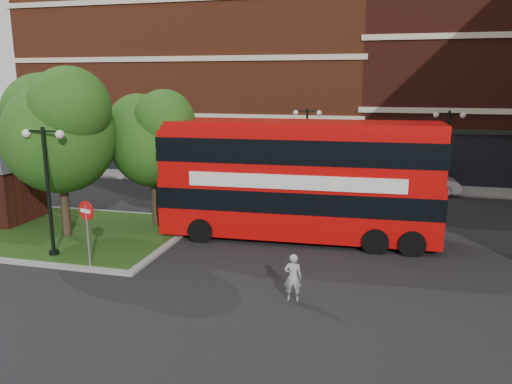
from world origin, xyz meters
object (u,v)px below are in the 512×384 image
(woman, at_px, (293,277))
(car_white, at_px, (420,182))
(car_silver, at_px, (227,172))
(bus, at_px, (298,172))

(woman, relative_size, car_white, 0.34)
(car_silver, distance_m, car_white, 12.31)
(car_silver, xyz_separation_m, car_white, (12.29, -0.75, 0.11))
(woman, relative_size, car_silver, 0.41)
(bus, distance_m, woman, 6.61)
(car_white, bearing_deg, bus, 147.64)
(bus, height_order, car_white, bus)
(woman, distance_m, car_white, 17.19)
(car_silver, bearing_deg, bus, -147.57)
(bus, bearing_deg, car_white, 58.65)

